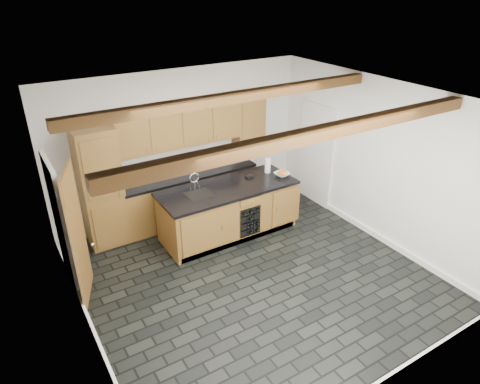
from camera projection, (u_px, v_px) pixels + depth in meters
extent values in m
plane|color=black|center=(254.00, 275.00, 6.76)|extent=(5.00, 5.00, 0.00)
plane|color=white|center=(182.00, 144.00, 8.02)|extent=(5.00, 0.00, 5.00)
plane|color=white|center=(75.00, 249.00, 4.95)|extent=(0.00, 5.00, 5.00)
plane|color=white|center=(377.00, 161.00, 7.29)|extent=(0.00, 5.00, 5.00)
plane|color=white|center=(257.00, 100.00, 5.49)|extent=(5.00, 5.00, 0.00)
cube|color=#573616|center=(318.00, 134.00, 4.62)|extent=(4.90, 0.15, 0.15)
cube|color=#573616|center=(233.00, 98.00, 5.99)|extent=(4.90, 0.15, 0.15)
cube|color=white|center=(95.00, 334.00, 5.57)|extent=(0.04, 5.00, 0.10)
cube|color=white|center=(366.00, 229.00, 7.90)|extent=(0.04, 5.00, 0.10)
cube|color=white|center=(61.00, 226.00, 6.13)|extent=(0.06, 0.94, 2.04)
cube|color=brown|center=(78.00, 236.00, 5.94)|extent=(0.31, 0.77, 2.00)
cube|color=white|center=(316.00, 154.00, 8.59)|extent=(0.06, 0.98, 2.04)
cube|color=black|center=(317.00, 155.00, 8.61)|extent=(0.02, 0.86, 1.96)
cube|color=brown|center=(101.00, 187.00, 7.18)|extent=(0.65, 0.60, 2.10)
cube|color=brown|center=(190.00, 196.00, 8.22)|extent=(2.60, 0.60, 0.88)
cube|color=black|center=(189.00, 174.00, 8.01)|extent=(2.64, 0.62, 0.05)
cube|color=white|center=(181.00, 155.00, 8.10)|extent=(2.60, 0.02, 0.52)
cube|color=brown|center=(178.00, 126.00, 7.64)|extent=(2.40, 0.35, 0.75)
cube|color=brown|center=(248.00, 120.00, 8.40)|extent=(0.60, 0.35, 1.00)
cube|color=brown|center=(228.00, 211.00, 7.68)|extent=(2.40, 0.90, 0.88)
cube|color=black|center=(228.00, 188.00, 7.47)|extent=(2.46, 0.96, 0.05)
cube|color=brown|center=(204.00, 233.00, 6.98)|extent=(0.80, 0.02, 0.70)
cube|color=brown|center=(286.00, 207.00, 7.76)|extent=(0.60, 0.02, 0.70)
cube|color=black|center=(246.00, 218.00, 7.55)|extent=(0.42, 0.30, 0.56)
cylinder|color=black|center=(247.00, 229.00, 7.62)|extent=(0.07, 0.26, 0.07)
cylinder|color=black|center=(247.00, 209.00, 7.43)|extent=(0.07, 0.26, 0.07)
cylinder|color=black|center=(254.00, 220.00, 7.62)|extent=(0.07, 0.26, 0.07)
cylinder|color=black|center=(247.00, 216.00, 7.49)|extent=(0.07, 0.26, 0.07)
cylinder|color=black|center=(247.00, 222.00, 7.55)|extent=(0.07, 0.26, 0.07)
cylinder|color=black|center=(254.00, 207.00, 7.49)|extent=(0.07, 0.26, 0.07)
cylinder|color=black|center=(240.00, 211.00, 7.36)|extent=(0.07, 0.26, 0.07)
cylinder|color=black|center=(253.00, 227.00, 7.68)|extent=(0.07, 0.26, 0.07)
cube|color=black|center=(200.00, 195.00, 7.21)|extent=(0.45, 0.40, 0.02)
cylinder|color=silver|center=(195.00, 185.00, 7.30)|extent=(0.02, 0.02, 0.20)
torus|color=silver|center=(194.00, 178.00, 7.23)|extent=(0.18, 0.02, 0.18)
cylinder|color=silver|center=(191.00, 189.00, 7.29)|extent=(0.02, 0.02, 0.08)
cylinder|color=silver|center=(199.00, 187.00, 7.36)|extent=(0.02, 0.02, 0.08)
cube|color=black|center=(250.00, 176.00, 7.82)|extent=(0.17, 0.11, 0.04)
cylinder|color=black|center=(250.00, 175.00, 7.81)|extent=(0.11, 0.11, 0.01)
imported|color=silver|center=(282.00, 174.00, 7.86)|extent=(0.30, 0.30, 0.07)
sphere|color=red|center=(284.00, 172.00, 7.86)|extent=(0.07, 0.07, 0.07)
sphere|color=orange|center=(281.00, 172.00, 7.88)|extent=(0.07, 0.07, 0.07)
sphere|color=#518724|center=(279.00, 172.00, 7.84)|extent=(0.07, 0.07, 0.07)
sphere|color=#DC5321|center=(281.00, 174.00, 7.80)|extent=(0.07, 0.07, 0.07)
sphere|color=orange|center=(284.00, 173.00, 7.81)|extent=(0.07, 0.07, 0.07)
cylinder|color=white|center=(268.00, 166.00, 7.96)|extent=(0.11, 0.11, 0.27)
imported|color=white|center=(121.00, 185.00, 7.41)|extent=(0.11, 0.11, 0.09)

